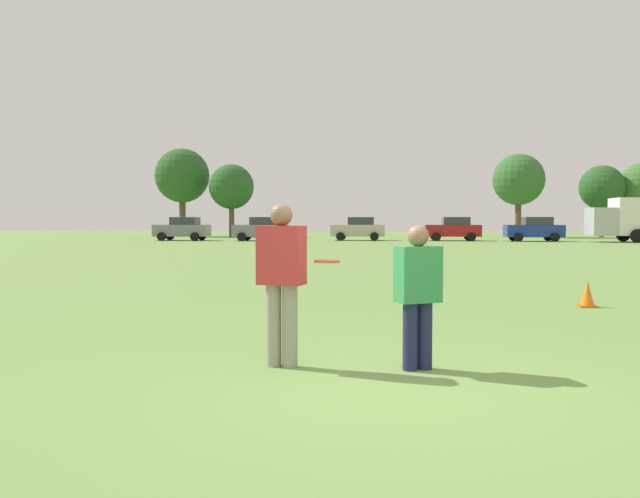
{
  "coord_description": "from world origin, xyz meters",
  "views": [
    {
      "loc": [
        -0.11,
        -5.93,
        1.55
      ],
      "look_at": [
        -0.81,
        1.49,
        1.22
      ],
      "focal_mm": 36.22,
      "sensor_mm": 36.0,
      "label": 1
    }
  ],
  "objects_px": {
    "player_defender": "(418,289)",
    "frisbee": "(327,261)",
    "player_thrower": "(282,275)",
    "parked_car_center": "(359,229)",
    "parked_car_mid_left": "(262,229)",
    "parked_car_mid_right": "(453,229)",
    "parked_car_near_left": "(183,229)",
    "parked_car_near_right": "(534,229)",
    "traffic_cone": "(587,294)"
  },
  "relations": [
    {
      "from": "frisbee",
      "to": "traffic_cone",
      "type": "relative_size",
      "value": 0.56
    },
    {
      "from": "frisbee",
      "to": "traffic_cone",
      "type": "bearing_deg",
      "value": 51.27
    },
    {
      "from": "player_defender",
      "to": "frisbee",
      "type": "height_order",
      "value": "player_defender"
    },
    {
      "from": "parked_car_near_left",
      "to": "parked_car_mid_right",
      "type": "distance_m",
      "value": 20.99
    },
    {
      "from": "parked_car_near_right",
      "to": "traffic_cone",
      "type": "bearing_deg",
      "value": -101.67
    },
    {
      "from": "player_thrower",
      "to": "parked_car_near_left",
      "type": "bearing_deg",
      "value": 108.72
    },
    {
      "from": "parked_car_mid_left",
      "to": "parked_car_mid_right",
      "type": "distance_m",
      "value": 14.76
    },
    {
      "from": "player_thrower",
      "to": "parked_car_near_left",
      "type": "relative_size",
      "value": 0.41
    },
    {
      "from": "parked_car_near_right",
      "to": "parked_car_near_left",
      "type": "bearing_deg",
      "value": -178.59
    },
    {
      "from": "player_defender",
      "to": "parked_car_near_right",
      "type": "relative_size",
      "value": 0.36
    },
    {
      "from": "parked_car_mid_right",
      "to": "parked_car_near_right",
      "type": "distance_m",
      "value": 5.95
    },
    {
      "from": "traffic_cone",
      "to": "parked_car_center",
      "type": "bearing_deg",
      "value": 98.02
    },
    {
      "from": "traffic_cone",
      "to": "player_thrower",
      "type": "bearing_deg",
      "value": -132.38
    },
    {
      "from": "parked_car_center",
      "to": "parked_car_near_right",
      "type": "distance_m",
      "value": 13.22
    },
    {
      "from": "parked_car_near_left",
      "to": "parked_car_center",
      "type": "distance_m",
      "value": 13.71
    },
    {
      "from": "parked_car_mid_left",
      "to": "parked_car_mid_right",
      "type": "height_order",
      "value": "same"
    },
    {
      "from": "parked_car_mid_left",
      "to": "parked_car_center",
      "type": "distance_m",
      "value": 7.55
    },
    {
      "from": "parked_car_mid_right",
      "to": "parked_car_near_left",
      "type": "bearing_deg",
      "value": -175.79
    },
    {
      "from": "player_defender",
      "to": "parked_car_near_right",
      "type": "bearing_deg",
      "value": 75.48
    },
    {
      "from": "player_thrower",
      "to": "parked_car_center",
      "type": "relative_size",
      "value": 0.41
    },
    {
      "from": "parked_car_mid_right",
      "to": "parked_car_near_right",
      "type": "relative_size",
      "value": 1.0
    },
    {
      "from": "parked_car_mid_right",
      "to": "parked_car_mid_left",
      "type": "bearing_deg",
      "value": -173.21
    },
    {
      "from": "parked_car_near_left",
      "to": "parked_car_mid_left",
      "type": "height_order",
      "value": "same"
    },
    {
      "from": "frisbee",
      "to": "parked_car_mid_right",
      "type": "height_order",
      "value": "parked_car_mid_right"
    },
    {
      "from": "player_defender",
      "to": "traffic_cone",
      "type": "height_order",
      "value": "player_defender"
    },
    {
      "from": "traffic_cone",
      "to": "parked_car_near_right",
      "type": "xyz_separation_m",
      "value": [
        7.77,
        37.63,
        0.69
      ]
    },
    {
      "from": "parked_car_mid_left",
      "to": "parked_car_mid_right",
      "type": "relative_size",
      "value": 1.0
    },
    {
      "from": "parked_car_mid_left",
      "to": "parked_car_near_left",
      "type": "bearing_deg",
      "value": 178.14
    },
    {
      "from": "frisbee",
      "to": "parked_car_mid_left",
      "type": "distance_m",
      "value": 42.93
    },
    {
      "from": "player_defender",
      "to": "parked_car_mid_left",
      "type": "height_order",
      "value": "parked_car_mid_left"
    },
    {
      "from": "frisbee",
      "to": "parked_car_near_right",
      "type": "distance_m",
      "value": 44.6
    },
    {
      "from": "player_defender",
      "to": "parked_car_near_left",
      "type": "distance_m",
      "value": 45.02
    },
    {
      "from": "player_defender",
      "to": "parked_car_mid_left",
      "type": "distance_m",
      "value": 43.03
    },
    {
      "from": "traffic_cone",
      "to": "parked_car_near_right",
      "type": "bearing_deg",
      "value": 78.33
    },
    {
      "from": "player_defender",
      "to": "parked_car_center",
      "type": "bearing_deg",
      "value": 92.75
    },
    {
      "from": "parked_car_near_right",
      "to": "frisbee",
      "type": "bearing_deg",
      "value": -105.66
    },
    {
      "from": "player_thrower",
      "to": "frisbee",
      "type": "height_order",
      "value": "player_thrower"
    },
    {
      "from": "parked_car_near_left",
      "to": "parked_car_center",
      "type": "bearing_deg",
      "value": 6.37
    },
    {
      "from": "player_thrower",
      "to": "parked_car_near_right",
      "type": "distance_m",
      "value": 44.63
    },
    {
      "from": "parked_car_center",
      "to": "parked_car_mid_right",
      "type": "xyz_separation_m",
      "value": [
        7.31,
        0.02,
        0.0
      ]
    },
    {
      "from": "player_defender",
      "to": "frisbee",
      "type": "distance_m",
      "value": 0.99
    },
    {
      "from": "traffic_cone",
      "to": "parked_car_near_right",
      "type": "height_order",
      "value": "parked_car_near_right"
    },
    {
      "from": "frisbee",
      "to": "player_defender",
      "type": "bearing_deg",
      "value": 5.56
    },
    {
      "from": "player_defender",
      "to": "parked_car_mid_right",
      "type": "distance_m",
      "value": 44.04
    },
    {
      "from": "parked_car_mid_right",
      "to": "parked_car_near_right",
      "type": "bearing_deg",
      "value": -8.48
    },
    {
      "from": "player_thrower",
      "to": "parked_car_center",
      "type": "xyz_separation_m",
      "value": [
        -0.67,
        43.69,
        -0.05
      ]
    },
    {
      "from": "player_thrower",
      "to": "parked_car_mid_left",
      "type": "relative_size",
      "value": 0.41
    },
    {
      "from": "traffic_cone",
      "to": "parked_car_mid_left",
      "type": "xyz_separation_m",
      "value": [
        -12.78,
        36.76,
        0.69
      ]
    },
    {
      "from": "player_thrower",
      "to": "parked_car_mid_right",
      "type": "height_order",
      "value": "parked_car_mid_right"
    },
    {
      "from": "player_defender",
      "to": "frisbee",
      "type": "bearing_deg",
      "value": -174.44
    }
  ]
}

